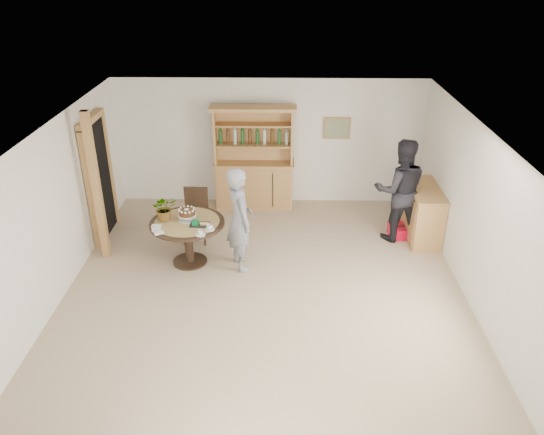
{
  "coord_description": "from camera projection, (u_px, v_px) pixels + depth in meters",
  "views": [
    {
      "loc": [
        0.25,
        -6.46,
        4.62
      ],
      "look_at": [
        0.1,
        0.61,
        1.05
      ],
      "focal_mm": 35.0,
      "sensor_mm": 36.0,
      "label": 1
    }
  ],
  "objects": [
    {
      "name": "adult_person",
      "position": [
        400.0,
        190.0,
        9.12
      ],
      "size": [
        0.91,
        0.71,
        1.85
      ],
      "primitive_type": "imported",
      "rotation": [
        0.0,
        0.0,
        3.16
      ],
      "color": "black",
      "rests_on": "ground"
    },
    {
      "name": "room_shell",
      "position": [
        264.0,
        192.0,
        7.07
      ],
      "size": [
        6.04,
        7.04,
        2.52
      ],
      "color": "white",
      "rests_on": "ground"
    },
    {
      "name": "ground",
      "position": [
        264.0,
        299.0,
        7.85
      ],
      "size": [
        7.0,
        7.0,
        0.0
      ],
      "primitive_type": "plane",
      "color": "tan",
      "rests_on": "ground"
    },
    {
      "name": "birthday_cake",
      "position": [
        187.0,
        213.0,
        8.43
      ],
      "size": [
        0.3,
        0.3,
        0.2
      ],
      "color": "white",
      "rests_on": "dining_table"
    },
    {
      "name": "red_suitcase",
      "position": [
        406.0,
        231.0,
        9.56
      ],
      "size": [
        0.64,
        0.47,
        0.21
      ],
      "rotation": [
        0.0,
        0.0,
        0.12
      ],
      "color": "red",
      "rests_on": "ground"
    },
    {
      "name": "dining_table",
      "position": [
        188.0,
        230.0,
        8.51
      ],
      "size": [
        1.2,
        1.2,
        0.76
      ],
      "color": "black",
      "rests_on": "ground"
    },
    {
      "name": "hutch",
      "position": [
        254.0,
        174.0,
        10.44
      ],
      "size": [
        1.62,
        0.54,
        2.04
      ],
      "color": "tan",
      "rests_on": "ground"
    },
    {
      "name": "flower_vase",
      "position": [
        165.0,
        208.0,
        8.4
      ],
      "size": [
        0.47,
        0.44,
        0.42
      ],
      "primitive_type": "imported",
      "rotation": [
        0.0,
        0.0,
        0.35
      ],
      "color": "#3F7233",
      "rests_on": "dining_table"
    },
    {
      "name": "coffee_cup_b",
      "position": [
        200.0,
        233.0,
        8.02
      ],
      "size": [
        0.15,
        0.15,
        0.08
      ],
      "color": "white",
      "rests_on": "dining_table"
    },
    {
      "name": "doorway",
      "position": [
        99.0,
        177.0,
        9.19
      ],
      "size": [
        0.13,
        1.1,
        2.18
      ],
      "color": "black",
      "rests_on": "ground"
    },
    {
      "name": "sideboard",
      "position": [
        422.0,
        213.0,
        9.37
      ],
      "size": [
        0.54,
        1.26,
        0.94
      ],
      "color": "tan",
      "rests_on": "ground"
    },
    {
      "name": "teen_boy",
      "position": [
        240.0,
        219.0,
        8.29
      ],
      "size": [
        0.61,
        0.73,
        1.71
      ],
      "primitive_type": "imported",
      "rotation": [
        0.0,
        0.0,
        1.94
      ],
      "color": "slate",
      "rests_on": "ground"
    },
    {
      "name": "coffee_cup_a",
      "position": [
        210.0,
        228.0,
        8.17
      ],
      "size": [
        0.15,
        0.15,
        0.09
      ],
      "color": "white",
      "rests_on": "dining_table"
    },
    {
      "name": "pine_post",
      "position": [
        96.0,
        188.0,
        8.41
      ],
      "size": [
        0.12,
        0.12,
        2.5
      ],
      "primitive_type": "cube",
      "color": "#B37E4B",
      "rests_on": "ground"
    },
    {
      "name": "dining_chair",
      "position": [
        196.0,
        211.0,
        9.28
      ],
      "size": [
        0.43,
        0.43,
        0.95
      ],
      "rotation": [
        0.0,
        0.0,
        -0.03
      ],
      "color": "black",
      "rests_on": "ground"
    },
    {
      "name": "napkins",
      "position": [
        157.0,
        229.0,
        8.16
      ],
      "size": [
        0.24,
        0.33,
        0.03
      ],
      "color": "white",
      "rests_on": "dining_table"
    },
    {
      "name": "gift_tray",
      "position": [
        199.0,
        224.0,
        8.32
      ],
      "size": [
        0.3,
        0.2,
        0.08
      ],
      "color": "black",
      "rests_on": "dining_table"
    }
  ]
}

